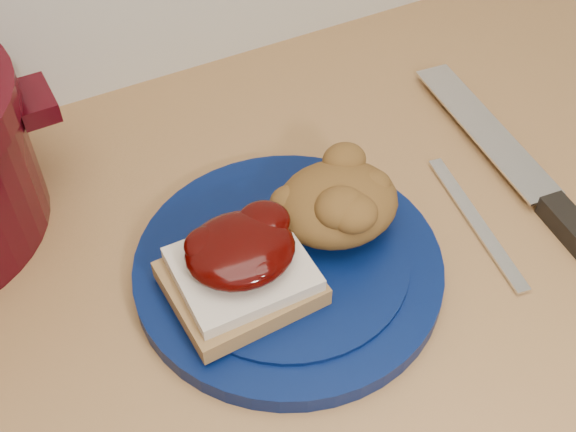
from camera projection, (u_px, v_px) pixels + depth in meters
name	position (u px, v px, depth m)	size (l,w,h in m)	color
plate	(288.00, 267.00, 0.62)	(0.27, 0.27, 0.02)	#04113D
sandwich	(241.00, 267.00, 0.57)	(0.12, 0.10, 0.06)	olive
stuffing_mound	(337.00, 203.00, 0.62)	(0.11, 0.09, 0.05)	brown
chef_knife	(560.00, 214.00, 0.66)	(0.06, 0.36, 0.02)	black
butter_knife	(476.00, 221.00, 0.67)	(0.17, 0.01, 0.00)	silver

